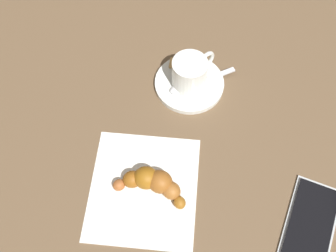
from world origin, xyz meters
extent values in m
plane|color=brown|center=(0.00, 0.00, 0.00)|extent=(1.80, 1.80, 0.00)
cylinder|color=white|center=(0.10, -0.03, 0.01)|extent=(0.13, 0.13, 0.01)
cylinder|color=white|center=(0.10, -0.03, 0.04)|extent=(0.06, 0.06, 0.06)
cylinder|color=black|center=(0.10, -0.03, 0.04)|extent=(0.05, 0.05, 0.00)
torus|color=white|center=(0.13, -0.05, 0.04)|extent=(0.04, 0.03, 0.04)
cube|color=silver|center=(0.11, -0.07, 0.01)|extent=(0.06, 0.09, 0.00)
ellipsoid|color=silver|center=(0.08, -0.01, 0.01)|extent=(0.03, 0.03, 0.01)
cube|color=tan|center=(0.13, -0.02, 0.01)|extent=(0.03, 0.07, 0.01)
cube|color=white|center=(-0.11, 0.03, 0.00)|extent=(0.19, 0.18, 0.00)
ellipsoid|color=#915A1A|center=(-0.14, -0.03, 0.01)|extent=(0.03, 0.03, 0.02)
ellipsoid|color=#9A5D27|center=(-0.12, -0.02, 0.02)|extent=(0.04, 0.04, 0.03)
ellipsoid|color=brown|center=(-0.11, 0.00, 0.02)|extent=(0.05, 0.05, 0.04)
ellipsoid|color=#8E5714|center=(-0.10, 0.02, 0.02)|extent=(0.04, 0.04, 0.04)
ellipsoid|color=brown|center=(-0.11, 0.04, 0.02)|extent=(0.04, 0.04, 0.03)
ellipsoid|color=#9A5529|center=(-0.12, 0.06, 0.01)|extent=(0.03, 0.03, 0.02)
cube|color=#B7BCC1|center=(-0.14, -0.24, 0.00)|extent=(0.16, 0.11, 0.01)
cube|color=black|center=(-0.14, -0.24, 0.01)|extent=(0.14, 0.10, 0.00)
camera|label=1|loc=(-0.35, -0.04, 0.63)|focal=44.21mm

